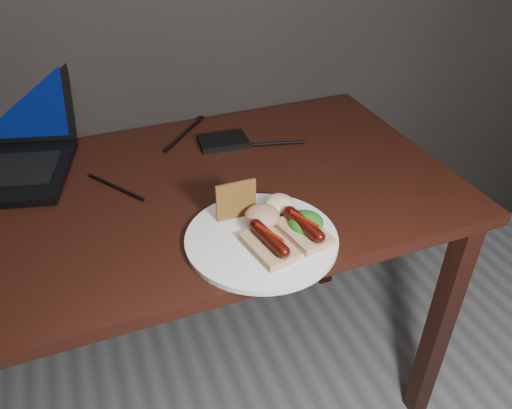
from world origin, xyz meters
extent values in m
cube|color=black|center=(0.00, 1.38, 0.73)|extent=(1.40, 0.70, 0.03)
cube|color=black|center=(0.65, 1.08, 0.36)|extent=(0.05, 0.05, 0.72)
cube|color=black|center=(0.65, 1.68, 0.36)|extent=(0.05, 0.05, 0.72)
cube|color=black|center=(0.22, 1.56, 0.76)|extent=(0.13, 0.10, 0.02)
cylinder|color=black|center=(-0.08, 1.44, 0.75)|extent=(0.11, 0.15, 0.01)
cylinder|color=black|center=(0.14, 1.65, 0.75)|extent=(0.16, 0.17, 0.01)
cylinder|color=black|center=(0.36, 1.50, 0.75)|extent=(0.14, 0.04, 0.01)
cylinder|color=white|center=(0.17, 1.14, 0.76)|extent=(0.36, 0.36, 0.01)
cube|color=tan|center=(0.16, 1.10, 0.77)|extent=(0.09, 0.13, 0.02)
cylinder|color=#440C04|center=(0.16, 1.10, 0.79)|extent=(0.04, 0.10, 0.02)
sphere|color=#440C04|center=(0.17, 1.05, 0.79)|extent=(0.03, 0.02, 0.02)
sphere|color=#440C04|center=(0.16, 1.15, 0.79)|extent=(0.03, 0.02, 0.02)
cylinder|color=maroon|center=(0.16, 1.10, 0.80)|extent=(0.03, 0.07, 0.01)
cube|color=tan|center=(0.24, 1.12, 0.77)|extent=(0.09, 0.13, 0.02)
cylinder|color=#440C04|center=(0.24, 1.12, 0.79)|extent=(0.04, 0.10, 0.02)
sphere|color=#440C04|center=(0.25, 1.07, 0.79)|extent=(0.03, 0.02, 0.02)
sphere|color=#440C04|center=(0.24, 1.16, 0.79)|extent=(0.03, 0.02, 0.02)
cylinder|color=maroon|center=(0.24, 1.12, 0.80)|extent=(0.03, 0.07, 0.01)
cube|color=olive|center=(0.14, 1.22, 0.80)|extent=(0.09, 0.01, 0.08)
ellipsoid|color=#1F5A12|center=(0.26, 1.13, 0.78)|extent=(0.07, 0.07, 0.04)
ellipsoid|color=maroon|center=(0.18, 1.18, 0.78)|extent=(0.07, 0.07, 0.04)
ellipsoid|color=beige|center=(0.23, 1.21, 0.78)|extent=(0.06, 0.06, 0.04)
camera|label=1|loc=(-0.12, 0.43, 1.38)|focal=35.00mm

